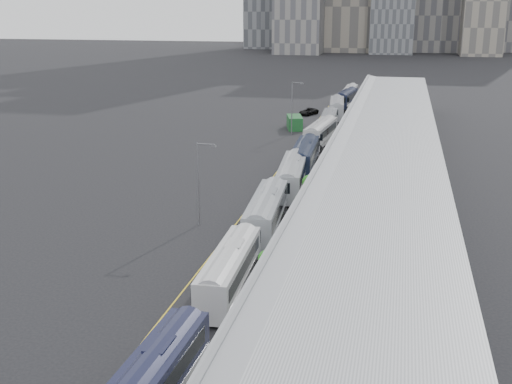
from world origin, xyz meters
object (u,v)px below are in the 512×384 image
(bus_2, at_px, (230,275))
(bus_3, at_px, (266,217))
(bus_5, at_px, (305,160))
(suv, at_px, (309,111))
(bus_4, at_px, (292,179))
(bus_7, at_px, (329,123))
(bus_10, at_px, (350,95))
(bus_9, at_px, (347,100))
(bus_8, at_px, (337,110))
(bus_6, at_px, (321,135))
(street_lamp_far, at_px, (293,104))
(street_lamp_near, at_px, (200,178))
(shipping_container, at_px, (295,122))

(bus_2, relative_size, bus_3, 0.92)
(bus_5, distance_m, suv, 47.81)
(bus_4, distance_m, bus_7, 40.85)
(bus_10, height_order, suv, bus_10)
(bus_7, xyz_separation_m, bus_9, (0.60, 29.26, 0.12))
(bus_8, distance_m, suv, 6.69)
(bus_6, distance_m, bus_7, 12.69)
(bus_3, height_order, bus_7, bus_3)
(bus_4, distance_m, street_lamp_far, 36.94)
(bus_8, height_order, street_lamp_far, street_lamp_far)
(bus_2, xyz_separation_m, bus_9, (0.27, 99.03, 0.07))
(bus_6, height_order, bus_8, bus_6)
(bus_4, bearing_deg, bus_3, -94.98)
(street_lamp_near, distance_m, shipping_container, 55.60)
(bus_7, relative_size, bus_9, 0.92)
(bus_9, relative_size, street_lamp_far, 1.45)
(bus_5, distance_m, street_lamp_far, 26.68)
(bus_9, bearing_deg, shipping_container, -97.82)
(bus_6, bearing_deg, bus_9, 94.70)
(street_lamp_far, bearing_deg, shipping_container, 95.67)
(bus_4, relative_size, street_lamp_near, 1.60)
(bus_3, bearing_deg, street_lamp_near, 168.87)
(bus_5, bearing_deg, suv, 95.13)
(bus_8, bearing_deg, bus_9, 82.00)
(bus_6, xyz_separation_m, bus_10, (0.41, 52.21, -0.14))
(bus_4, bearing_deg, bus_7, 85.68)
(suv, bearing_deg, street_lamp_near, -68.46)
(street_lamp_near, bearing_deg, bus_9, 84.97)
(bus_7, relative_size, street_lamp_near, 1.42)
(suv, bearing_deg, bus_2, -63.68)
(bus_4, distance_m, bus_8, 55.26)
(bus_5, xyz_separation_m, bus_6, (-0.05, 17.64, -0.03))
(bus_9, bearing_deg, bus_3, -84.38)
(bus_4, relative_size, bus_9, 1.03)
(bus_6, relative_size, shipping_container, 2.32)
(bus_8, relative_size, street_lamp_near, 1.57)
(bus_9, bearing_deg, street_lamp_near, -89.17)
(bus_2, xyz_separation_m, bus_4, (-0.04, 28.93, 0.13))
(bus_7, bearing_deg, bus_5, -92.48)
(bus_10, distance_m, street_lamp_far, 44.72)
(bus_5, bearing_deg, bus_3, -92.47)
(bus_3, bearing_deg, bus_4, 85.68)
(shipping_container, bearing_deg, bus_3, -97.83)
(bus_2, distance_m, bus_3, 14.17)
(bus_3, height_order, shipping_container, bus_3)
(bus_4, bearing_deg, street_lamp_near, -121.79)
(suv, bearing_deg, bus_7, -48.12)
(bus_4, xyz_separation_m, bus_10, (0.28, 80.36, -0.17))
(bus_9, bearing_deg, bus_4, -84.38)
(bus_6, xyz_separation_m, suv, (-6.30, 29.73, -0.95))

